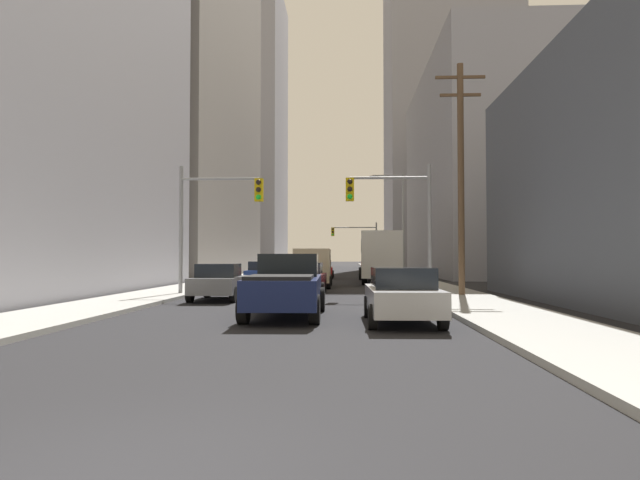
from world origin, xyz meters
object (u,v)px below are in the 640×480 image
(sedan_blue, at_px, (263,273))
(traffic_signal_far_right, at_px, (356,238))
(sedan_silver, at_px, (402,295))
(sedan_red, at_px, (322,269))
(city_bus, at_px, (379,255))
(traffic_signal_near_left, at_px, (217,208))
(cargo_van_beige, at_px, (313,266))
(sedan_maroon, at_px, (305,278))
(pickup_truck_navy, at_px, (286,286))
(traffic_signal_near_right, at_px, (393,207))
(sedan_grey, at_px, (219,282))

(sedan_blue, height_order, traffic_signal_far_right, traffic_signal_far_right)
(sedan_silver, height_order, sedan_red, same)
(city_bus, bearing_deg, traffic_signal_near_left, -121.22)
(sedan_silver, bearing_deg, cargo_van_beige, 101.29)
(sedan_silver, height_order, sedan_maroon, same)
(city_bus, relative_size, traffic_signal_far_right, 1.93)
(traffic_signal_far_right, bearing_deg, sedan_maroon, -94.75)
(sedan_maroon, bearing_deg, sedan_blue, 112.87)
(traffic_signal_near_left, bearing_deg, cargo_van_beige, 61.81)
(city_bus, bearing_deg, traffic_signal_far_right, 92.15)
(sedan_silver, relative_size, sedan_blue, 1.00)
(sedan_silver, bearing_deg, sedan_maroon, 106.85)
(sedan_silver, height_order, traffic_signal_far_right, traffic_signal_far_right)
(pickup_truck_navy, relative_size, traffic_signal_near_left, 0.91)
(traffic_signal_near_left, relative_size, traffic_signal_near_right, 1.00)
(sedan_silver, relative_size, sedan_maroon, 0.99)
(traffic_signal_near_left, height_order, traffic_signal_near_right, same)
(traffic_signal_near_right, xyz_separation_m, traffic_signal_far_right, (-0.81, 41.55, 0.08))
(sedan_silver, distance_m, sedan_blue, 20.36)
(pickup_truck_navy, distance_m, traffic_signal_near_right, 9.63)
(traffic_signal_far_right, bearing_deg, sedan_blue, -101.52)
(sedan_silver, bearing_deg, sedan_blue, 109.31)
(sedan_red, bearing_deg, sedan_maroon, -89.98)
(sedan_blue, bearing_deg, city_bus, 29.20)
(pickup_truck_navy, relative_size, sedan_grey, 1.28)
(sedan_maroon, xyz_separation_m, sedan_blue, (-3.24, 7.68, 0.00))
(sedan_blue, relative_size, traffic_signal_far_right, 0.70)
(cargo_van_beige, distance_m, traffic_signal_near_left, 8.93)
(traffic_signal_near_left, bearing_deg, sedan_maroon, 24.32)
(traffic_signal_near_right, bearing_deg, city_bus, 89.00)
(pickup_truck_navy, bearing_deg, traffic_signal_near_left, 116.69)
(sedan_grey, height_order, sedan_maroon, same)
(city_bus, relative_size, sedan_grey, 2.72)
(city_bus, bearing_deg, sedan_maroon, -110.05)
(city_bus, distance_m, sedan_silver, 23.50)
(sedan_silver, bearing_deg, traffic_signal_far_right, 90.21)
(cargo_van_beige, xyz_separation_m, sedan_blue, (-3.29, 1.98, -0.52))
(sedan_red, distance_m, traffic_signal_near_left, 21.39)
(city_bus, xyz_separation_m, traffic_signal_near_left, (-8.31, -13.71, 2.12))
(pickup_truck_navy, relative_size, sedan_silver, 1.29)
(sedan_grey, bearing_deg, traffic_signal_near_left, 106.84)
(pickup_truck_navy, bearing_deg, sedan_red, 90.35)
(cargo_van_beige, bearing_deg, city_bus, 55.38)
(sedan_silver, relative_size, traffic_signal_near_right, 0.70)
(pickup_truck_navy, distance_m, sedan_maroon, 10.00)
(sedan_grey, bearing_deg, pickup_truck_navy, -60.19)
(traffic_signal_far_right, bearing_deg, traffic_signal_near_left, -99.91)
(cargo_van_beige, height_order, sedan_grey, cargo_van_beige)
(sedan_grey, height_order, traffic_signal_near_left, traffic_signal_near_left)
(sedan_blue, bearing_deg, traffic_signal_far_right, 78.48)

